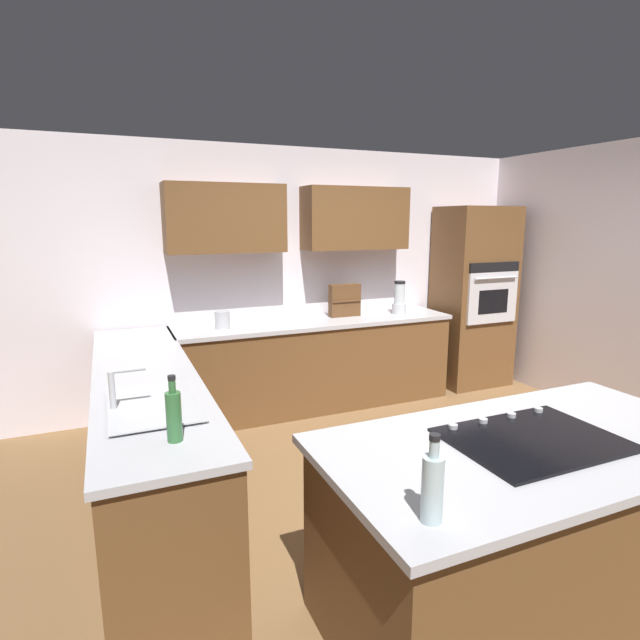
{
  "coord_description": "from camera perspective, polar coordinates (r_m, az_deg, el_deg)",
  "views": [
    {
      "loc": [
        2.0,
        2.8,
        1.89
      ],
      "look_at": [
        0.24,
        -1.3,
        0.99
      ],
      "focal_mm": 28.08,
      "sensor_mm": 36.0,
      "label": 1
    }
  ],
  "objects": [
    {
      "name": "blender",
      "position": [
        5.4,
        9.03,
        2.3
      ],
      "size": [
        0.15,
        0.15,
        0.35
      ],
      "color": "silver",
      "rests_on": "countertop_back"
    },
    {
      "name": "island_base",
      "position": [
        2.75,
        22.3,
        -21.55
      ],
      "size": [
        1.89,
        0.92,
        0.86
      ],
      "primitive_type": "cube",
      "color": "brown",
      "rests_on": "ground"
    },
    {
      "name": "lower_cabinets_side",
      "position": [
        3.66,
        -18.87,
        -12.75
      ],
      "size": [
        0.6,
        2.9,
        0.86
      ],
      "primitive_type": "cube",
      "color": "brown",
      "rests_on": "ground"
    },
    {
      "name": "oil_bottle",
      "position": [
        1.78,
        12.69,
        -18.01
      ],
      "size": [
        0.07,
        0.07,
        0.31
      ],
      "color": "silver",
      "rests_on": "island_top"
    },
    {
      "name": "sink_unit",
      "position": [
        2.87,
        -18.59,
        -9.03
      ],
      "size": [
        0.46,
        0.7,
        0.23
      ],
      "color": "#515456",
      "rests_on": "countertop_side"
    },
    {
      "name": "dish_soap_bottle",
      "position": [
        2.39,
        -16.33,
        -10.31
      ],
      "size": [
        0.07,
        0.07,
        0.31
      ],
      "color": "#336B38",
      "rests_on": "countertop_side"
    },
    {
      "name": "wall_left",
      "position": [
        5.46,
        31.77,
        3.48
      ],
      "size": [
        0.1,
        4.0,
        2.6
      ],
      "primitive_type": "cube",
      "color": "silver",
      "rests_on": "ground"
    },
    {
      "name": "wall_oven",
      "position": [
        6.0,
        17.07,
        2.52
      ],
      "size": [
        0.8,
        0.66,
        2.03
      ],
      "color": "brown",
      "rests_on": "ground"
    },
    {
      "name": "ground_plane",
      "position": [
        3.93,
        11.31,
        -17.6
      ],
      "size": [
        14.0,
        14.0,
        0.0
      ],
      "primitive_type": "plane",
      "color": "brown"
    },
    {
      "name": "cooktop",
      "position": [
        2.54,
        23.03,
        -12.34
      ],
      "size": [
        0.76,
        0.56,
        0.03
      ],
      "color": "black",
      "rests_on": "island_top"
    },
    {
      "name": "wall_back",
      "position": [
        5.24,
        -1.44,
        6.45
      ],
      "size": [
        6.0,
        0.44,
        2.6
      ],
      "color": "silver",
      "rests_on": "ground"
    },
    {
      "name": "island_top",
      "position": [
        2.54,
        23.08,
        -12.95
      ],
      "size": [
        1.97,
        1.0,
        0.04
      ],
      "primitive_type": "cube",
      "color": "#B2B2B7",
      "rests_on": "island_base"
    },
    {
      "name": "spice_rack",
      "position": [
        5.19,
        2.82,
        2.25
      ],
      "size": [
        0.33,
        0.11,
        0.33
      ],
      "color": "brown",
      "rests_on": "countertop_back"
    },
    {
      "name": "lower_cabinets_back",
      "position": [
        5.12,
        -0.39,
        -5.18
      ],
      "size": [
        2.8,
        0.6,
        0.86
      ],
      "primitive_type": "cube",
      "color": "brown",
      "rests_on": "ground"
    },
    {
      "name": "countertop_side",
      "position": [
        3.51,
        -19.34,
        -6.0
      ],
      "size": [
        0.64,
        2.94,
        0.04
      ],
      "primitive_type": "cube",
      "color": "#B2B2B7",
      "rests_on": "lower_cabinets_side"
    },
    {
      "name": "kettle",
      "position": [
        4.69,
        -11.07,
        0.02
      ],
      "size": [
        0.14,
        0.14,
        0.16
      ],
      "primitive_type": "cylinder",
      "color": "#B7BABF",
      "rests_on": "countertop_back"
    },
    {
      "name": "countertop_back",
      "position": [
        5.01,
        -0.4,
        -0.24
      ],
      "size": [
        2.84,
        0.64,
        0.04
      ],
      "primitive_type": "cube",
      "color": "#B2B2B7",
      "rests_on": "lower_cabinets_back"
    }
  ]
}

